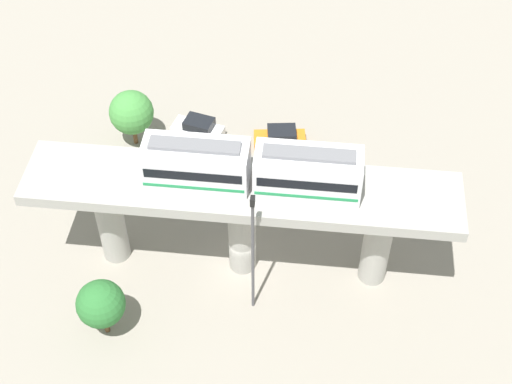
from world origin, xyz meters
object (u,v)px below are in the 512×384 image
at_px(train, 252,168).
at_px(parked_car_orange, 280,139).
at_px(tree_far_corner, 131,112).
at_px(parked_car_blue, 226,177).
at_px(tree_mid_lot, 101,304).
at_px(parked_car_white, 198,129).
at_px(signal_post, 253,251).

bearing_deg(train, parked_car_orange, 175.84).
bearing_deg(tree_far_corner, parked_car_blue, 64.16).
bearing_deg(tree_mid_lot, tree_far_corner, -173.61).
relative_size(parked_car_white, tree_mid_lot, 0.97).
height_order(parked_car_orange, signal_post, signal_post).
bearing_deg(train, signal_post, 7.33).
distance_m(tree_far_corner, signal_post, 19.00).
bearing_deg(parked_car_orange, parked_car_blue, -46.26).
bearing_deg(train, tree_mid_lot, -54.21).
bearing_deg(parked_car_blue, parked_car_white, -163.63).
xyz_separation_m(parked_car_blue, parked_car_white, (-5.21, -3.03, 0.00)).
distance_m(train, tree_far_corner, 17.21).
xyz_separation_m(tree_far_corner, signal_post, (14.97, 11.39, 2.69)).
height_order(parked_car_white, signal_post, signal_post).
height_order(parked_car_white, tree_far_corner, tree_far_corner).
xyz_separation_m(train, tree_far_corner, (-11.57, -10.95, -6.52)).
bearing_deg(parked_car_orange, signal_post, -9.49).
height_order(parked_car_blue, tree_far_corner, tree_far_corner).
distance_m(parked_car_orange, tree_far_corner, 12.16).
xyz_separation_m(train, signal_post, (3.40, 0.44, -3.83)).
relative_size(parked_car_blue, tree_mid_lot, 0.97).
bearing_deg(signal_post, train, -172.67).
xyz_separation_m(parked_car_orange, parked_car_white, (-0.41, -6.85, 0.00)).
distance_m(parked_car_blue, parked_car_orange, 6.14).
bearing_deg(tree_far_corner, signal_post, 37.25).
bearing_deg(signal_post, parked_car_white, -158.63).
bearing_deg(parked_car_white, tree_far_corner, -61.14).
bearing_deg(parked_car_white, train, 38.84).
xyz_separation_m(parked_car_orange, tree_mid_lot, (18.92, -9.84, 2.31)).
xyz_separation_m(parked_car_white, tree_far_corner, (1.32, -5.01, 2.52)).
bearing_deg(parked_car_orange, tree_mid_lot, -35.26).
distance_m(tree_mid_lot, signal_post, 10.27).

